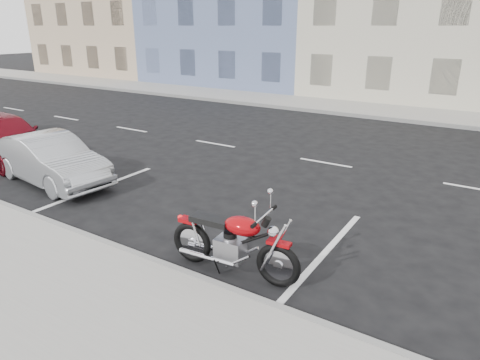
# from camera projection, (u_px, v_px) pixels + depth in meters

# --- Properties ---
(ground) EXTENTS (120.00, 120.00, 0.00)m
(ground) POSITION_uv_depth(u_px,v_px,m) (395.00, 175.00, 11.56)
(ground) COLOR black
(ground) RESTS_ON ground
(sidewalk_far) EXTENTS (80.00, 3.40, 0.15)m
(sidewalk_far) POSITION_uv_depth(u_px,v_px,m) (335.00, 106.00, 20.96)
(sidewalk_far) COLOR gray
(sidewalk_far) RESTS_ON ground
(curb_near) EXTENTS (80.00, 0.12, 0.16)m
(curb_near) POSITION_uv_depth(u_px,v_px,m) (51.00, 224.00, 8.51)
(curb_near) COLOR gray
(curb_near) RESTS_ON ground
(curb_far) EXTENTS (80.00, 0.12, 0.16)m
(curb_far) POSITION_uv_depth(u_px,v_px,m) (322.00, 112.00, 19.61)
(curb_far) COLOR gray
(curb_far) RESTS_ON ground
(motorcycle) EXTENTS (2.30, 0.76, 1.15)m
(motorcycle) POSITION_uv_depth(u_px,v_px,m) (280.00, 256.00, 6.43)
(motorcycle) COLOR black
(motorcycle) RESTS_ON ground
(sedan_silver) EXTENTS (3.86, 1.72, 1.23)m
(sedan_silver) POSITION_uv_depth(u_px,v_px,m) (51.00, 159.00, 10.80)
(sedan_silver) COLOR #A5A8AD
(sedan_silver) RESTS_ON ground
(car_row_a) EXTENTS (4.33, 1.96, 1.44)m
(car_row_a) POSITION_uv_depth(u_px,v_px,m) (2.00, 137.00, 12.56)
(car_row_a) COLOR maroon
(car_row_a) RESTS_ON ground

